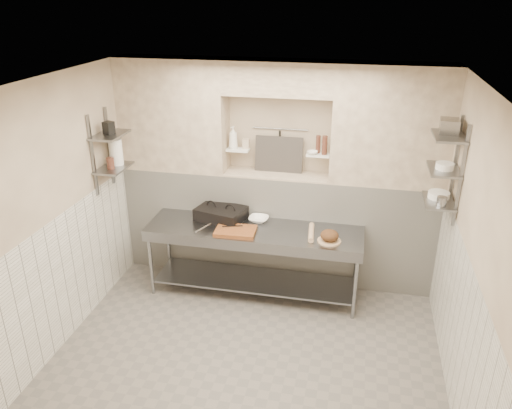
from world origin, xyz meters
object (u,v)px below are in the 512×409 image
(bowl_alcove, at_px, (312,153))
(cutting_board, at_px, (236,231))
(mixing_bowl, at_px, (259,219))
(bread_loaf, at_px, (330,235))
(prep_table, at_px, (254,248))
(bottle_soap, at_px, (233,138))
(rolling_pin, at_px, (311,233))
(jug_left, at_px, (116,152))
(panini_press, at_px, (221,214))

(bowl_alcove, bearing_deg, cutting_board, -139.97)
(mixing_bowl, distance_m, bread_loaf, 0.96)
(prep_table, xyz_separation_m, mixing_bowl, (0.01, 0.23, 0.29))
(prep_table, relative_size, bowl_alcove, 20.57)
(bottle_soap, xyz_separation_m, bowl_alcove, (0.99, -0.03, -0.12))
(bread_loaf, xyz_separation_m, bowl_alcove, (-0.30, 0.67, 0.75))
(prep_table, bearing_deg, mixing_bowl, 86.59)
(prep_table, bearing_deg, cutting_board, -144.53)
(cutting_board, xyz_separation_m, bowl_alcove, (0.80, 0.67, 0.81))
(bread_loaf, height_order, bottle_soap, bottle_soap)
(prep_table, relative_size, bread_loaf, 12.49)
(rolling_pin, bearing_deg, prep_table, 179.18)
(cutting_board, distance_m, bowl_alcove, 1.32)
(mixing_bowl, height_order, bowl_alcove, bowl_alcove)
(mixing_bowl, xyz_separation_m, rolling_pin, (0.68, -0.24, 0.00))
(cutting_board, xyz_separation_m, jug_left, (-1.47, 0.10, 0.85))
(panini_press, relative_size, bottle_soap, 2.34)
(cutting_board, bearing_deg, prep_table, 35.47)
(bread_loaf, relative_size, bottle_soap, 0.74)
(bowl_alcove, distance_m, jug_left, 2.34)
(rolling_pin, distance_m, bowl_alcove, 0.97)
(rolling_pin, bearing_deg, bread_loaf, -28.73)
(bread_loaf, bearing_deg, cutting_board, -179.72)
(bowl_alcove, bearing_deg, prep_table, -138.67)
(cutting_board, bearing_deg, jug_left, 176.23)
(rolling_pin, bearing_deg, mixing_bowl, 160.80)
(bottle_soap, relative_size, jug_left, 0.90)
(panini_press, xyz_separation_m, bread_loaf, (1.37, -0.32, 0.00))
(mixing_bowl, distance_m, rolling_pin, 0.72)
(bottle_soap, bearing_deg, rolling_pin, -28.30)
(panini_press, distance_m, bread_loaf, 1.40)
(jug_left, bearing_deg, cutting_board, -3.77)
(bread_loaf, relative_size, jug_left, 0.67)
(panini_press, xyz_separation_m, bottle_soap, (0.08, 0.38, 0.87))
(jug_left, bearing_deg, panini_press, 10.79)
(rolling_pin, height_order, bottle_soap, bottle_soap)
(jug_left, bearing_deg, bottle_soap, 25.33)
(mixing_bowl, height_order, rolling_pin, rolling_pin)
(cutting_board, height_order, bottle_soap, bottle_soap)
(panini_press, relative_size, mixing_bowl, 2.71)
(panini_press, relative_size, cutting_board, 1.38)
(bread_loaf, bearing_deg, rolling_pin, 151.27)
(cutting_board, relative_size, bread_loaf, 2.27)
(mixing_bowl, xyz_separation_m, bread_loaf, (0.89, -0.36, 0.05))
(mixing_bowl, relative_size, bread_loaf, 1.16)
(bread_loaf, bearing_deg, panini_press, 166.78)
(prep_table, xyz_separation_m, rolling_pin, (0.69, -0.01, 0.29))
(mixing_bowl, distance_m, bottle_soap, 1.06)
(prep_table, xyz_separation_m, bowl_alcove, (0.61, 0.54, 1.09))
(cutting_board, bearing_deg, bread_loaf, 0.28)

